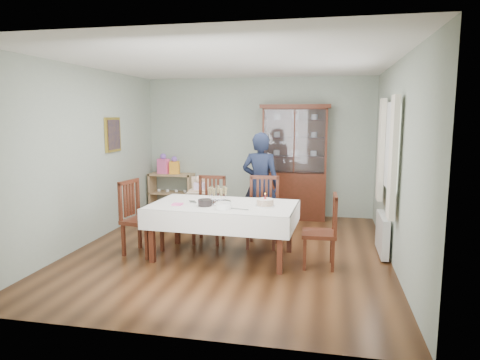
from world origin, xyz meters
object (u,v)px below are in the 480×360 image
(chair_end_right, at_px, (320,245))
(woman, at_px, (261,184))
(chair_far_right, at_px, (263,226))
(chair_end_left, at_px, (142,232))
(china_cabinet, at_px, (295,160))
(chair_far_left, at_px, (209,222))
(sideboard, at_px, (172,193))
(birthday_cake, at_px, (265,203))
(gift_bag_orange, at_px, (174,166))
(dining_table, at_px, (223,230))
(champagne_tray, at_px, (218,198))
(high_chair, at_px, (200,209))
(gift_bag_pink, at_px, (163,165))

(chair_end_right, distance_m, woman, 1.76)
(chair_far_right, bearing_deg, chair_end_left, -158.25)
(chair_end_left, xyz_separation_m, woman, (1.52, 1.31, 0.54))
(china_cabinet, bearing_deg, woman, -109.19)
(chair_far_left, bearing_deg, sideboard, 126.16)
(birthday_cake, distance_m, gift_bag_orange, 3.39)
(woman, bearing_deg, birthday_cake, 108.45)
(chair_far_left, bearing_deg, dining_table, -59.34)
(dining_table, height_order, champagne_tray, champagne_tray)
(high_chair, xyz_separation_m, champagne_tray, (0.65, -1.25, 0.46))
(chair_end_right, distance_m, birthday_cake, 0.91)
(woman, height_order, birthday_cake, woman)
(china_cabinet, bearing_deg, chair_end_left, -127.08)
(gift_bag_pink, bearing_deg, champagne_tray, -54.16)
(gift_bag_pink, bearing_deg, chair_end_right, -39.51)
(chair_far_left, bearing_deg, gift_bag_orange, 124.82)
(dining_table, relative_size, gift_bag_pink, 5.00)
(dining_table, bearing_deg, gift_bag_pink, 126.48)
(sideboard, height_order, chair_end_right, chair_end_right)
(china_cabinet, relative_size, birthday_cake, 8.20)
(china_cabinet, distance_m, woman, 1.41)
(chair_far_left, height_order, high_chair, chair_far_left)
(champagne_tray, relative_size, gift_bag_orange, 1.05)
(woman, height_order, gift_bag_orange, woman)
(high_chair, bearing_deg, sideboard, 125.24)
(dining_table, height_order, china_cabinet, china_cabinet)
(sideboard, bearing_deg, chair_end_right, -41.15)
(high_chair, relative_size, birthday_cake, 3.58)
(chair_far_right, height_order, high_chair, chair_far_right)
(high_chair, xyz_separation_m, gift_bag_orange, (-0.89, 1.21, 0.59))
(chair_far_right, relative_size, gift_bag_pink, 2.57)
(dining_table, relative_size, chair_far_right, 1.95)
(chair_end_right, xyz_separation_m, gift_bag_orange, (-2.97, 2.64, 0.67))
(chair_far_left, xyz_separation_m, woman, (0.73, 0.53, 0.55))
(china_cabinet, bearing_deg, high_chair, -141.71)
(china_cabinet, distance_m, chair_far_left, 2.33)
(chair_far_right, relative_size, gift_bag_orange, 2.96)
(high_chair, bearing_deg, gift_bag_pink, 130.00)
(chair_end_left, xyz_separation_m, champagne_tray, (1.09, 0.15, 0.51))
(champagne_tray, bearing_deg, chair_end_right, -7.33)
(chair_far_right, xyz_separation_m, high_chair, (-1.21, 0.69, 0.06))
(chair_far_right, distance_m, gift_bag_orange, 2.90)
(dining_table, height_order, birthday_cake, birthday_cake)
(chair_end_right, distance_m, high_chair, 2.53)
(chair_end_left, bearing_deg, birthday_cake, -77.64)
(chair_end_right, relative_size, birthday_cake, 3.64)
(chair_end_left, xyz_separation_m, high_chair, (0.44, 1.40, 0.06))
(sideboard, height_order, gift_bag_orange, gift_bag_orange)
(chair_end_right, height_order, gift_bag_orange, gift_bag_orange)
(champagne_tray, bearing_deg, gift_bag_pink, 125.84)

